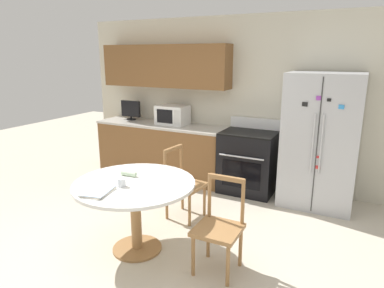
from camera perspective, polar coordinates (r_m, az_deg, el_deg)
ground_plane at (r=3.74m, az=-9.60°, el=-18.21°), size 14.00×14.00×0.00m
back_wall at (r=5.58m, az=3.30°, el=8.78°), size 5.20×0.44×2.60m
kitchen_counter at (r=5.86m, az=-5.01°, el=-0.92°), size 2.27×0.64×0.90m
refrigerator at (r=4.87m, az=20.62°, el=0.45°), size 0.95×0.72×1.80m
oven_range at (r=5.21m, az=9.38°, el=-2.86°), size 0.79×0.68×1.08m
microwave at (r=5.68m, az=-3.26°, el=4.87°), size 0.50×0.36×0.31m
countertop_tv at (r=6.15m, az=-10.17°, el=5.67°), size 0.38×0.16×0.34m
dining_table at (r=3.60m, az=-9.49°, el=-8.39°), size 1.24×1.24×0.76m
dining_chair_far at (r=4.33m, az=-1.38°, el=-6.79°), size 0.46×0.46×0.90m
dining_chair_right at (r=3.33m, az=4.52°, el=-13.78°), size 0.42×0.42×0.90m
candle_glass at (r=3.44m, az=-11.65°, el=-6.39°), size 0.08×0.08×0.08m
folded_napkin at (r=3.72m, az=-10.50°, el=-4.88°), size 0.18×0.06×0.05m
mail_stack at (r=3.35m, az=-15.39°, el=-7.66°), size 0.28×0.34×0.02m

